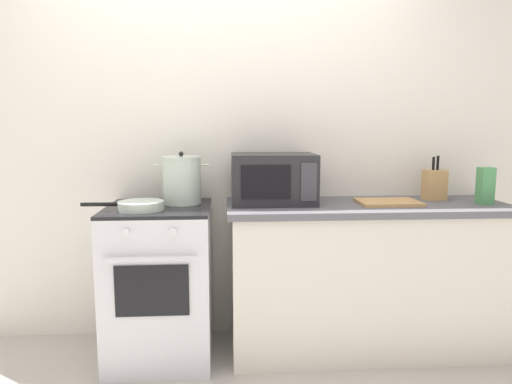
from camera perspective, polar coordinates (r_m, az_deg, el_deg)
back_wall at (r=3.05m, az=1.01°, el=5.66°), size 4.40×0.10×2.50m
lower_cabinet_right at (r=2.97m, az=13.36°, el=-10.57°), size 1.64×0.56×0.88m
countertop_right at (r=2.86m, az=13.66°, el=-1.80°), size 1.70×0.60×0.04m
stove at (r=2.85m, az=-11.78°, el=-10.92°), size 0.60×0.64×0.92m
stock_pot at (r=2.80m, az=-9.19°, el=1.50°), size 0.32×0.24×0.31m
frying_pan at (r=2.64m, az=-14.23°, el=-1.65°), size 0.45×0.25×0.05m
microwave at (r=2.78m, az=2.14°, el=1.68°), size 0.50×0.37×0.30m
cutting_board at (r=2.87m, az=16.07°, el=-1.23°), size 0.36×0.26×0.02m
knife_block at (r=3.12m, az=21.25°, el=0.88°), size 0.13×0.10×0.28m
pasta_box at (r=3.08m, az=26.56°, el=0.71°), size 0.08×0.08×0.22m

